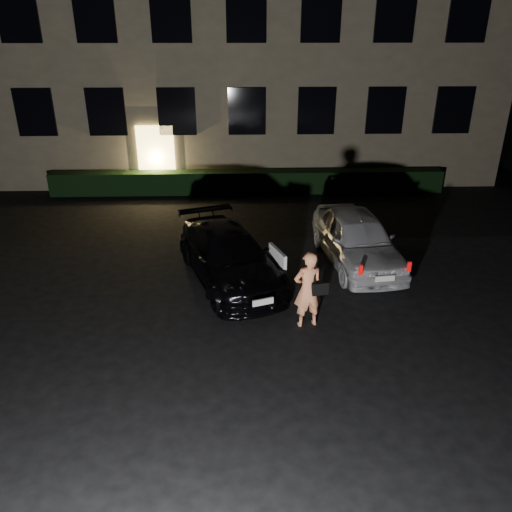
{
  "coord_description": "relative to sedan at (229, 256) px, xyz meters",
  "views": [
    {
      "loc": [
        -0.31,
        -8.18,
        5.85
      ],
      "look_at": [
        0.03,
        2.0,
        1.17
      ],
      "focal_mm": 35.0,
      "sensor_mm": 36.0,
      "label": 1
    }
  ],
  "objects": [
    {
      "name": "building",
      "position": [
        0.6,
        11.82,
        5.36
      ],
      "size": [
        20.0,
        8.11,
        12.0
      ],
      "color": "#6B614C",
      "rests_on": "ground"
    },
    {
      "name": "hatch",
      "position": [
        3.42,
        0.88,
        0.06
      ],
      "size": [
        2.13,
        4.31,
        1.41
      ],
      "rotation": [
        0.0,
        0.0,
        0.11
      ],
      "color": "silver",
      "rests_on": "ground"
    },
    {
      "name": "sedan",
      "position": [
        0.0,
        0.0,
        0.0
      ],
      "size": [
        3.16,
        4.78,
        1.29
      ],
      "rotation": [
        0.0,
        0.0,
        0.33
      ],
      "color": "black",
      "rests_on": "ground"
    },
    {
      "name": "hedge",
      "position": [
        0.6,
        7.33,
        -0.22
      ],
      "size": [
        15.0,
        0.7,
        0.85
      ],
      "primitive_type": "cube",
      "color": "black",
      "rests_on": "ground"
    },
    {
      "name": "ground",
      "position": [
        0.6,
        -3.17,
        -0.64
      ],
      "size": [
        80.0,
        80.0,
        0.0
      ],
      "primitive_type": "plane",
      "color": "black",
      "rests_on": "ground"
    },
    {
      "name": "man",
      "position": [
        1.7,
        -2.19,
        0.22
      ],
      "size": [
        0.77,
        0.54,
        1.72
      ],
      "rotation": [
        0.0,
        0.0,
        3.37
      ],
      "color": "#F99462",
      "rests_on": "ground"
    }
  ]
}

